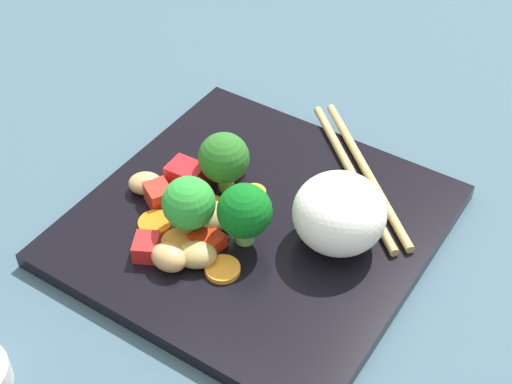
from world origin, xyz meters
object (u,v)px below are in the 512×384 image
Objects in this scene: carrot_slice_4 at (210,206)px; chopstick_pair at (359,173)px; broccoli_floret_2 at (224,159)px; square_plate at (256,225)px; rice_mound at (339,213)px.

carrot_slice_4 is 14.27cm from chopstick_pair.
square_plate is at bearing -110.87° from broccoli_floret_2.
square_plate is at bearing 105.98° from chopstick_pair.
broccoli_floret_2 is at bearing 89.90° from rice_mound.
square_plate is 3.68× the size of rice_mound.
square_plate is 6.47cm from broccoli_floret_2.
rice_mound is 11.72cm from broccoli_floret_2.
rice_mound is at bearing -76.04° from square_plate.
chopstick_pair is at bearing -24.77° from square_plate.
broccoli_floret_2 is at bearing 82.45° from chopstick_pair.
carrot_slice_4 is (-1.21, 4.10, 0.98)cm from square_plate.
rice_mound reaches higher than broccoli_floret_2.
rice_mound is 0.47× the size of chopstick_pair.
square_plate is 11.26× the size of carrot_slice_4.
rice_mound is 9.10cm from chopstick_pair.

